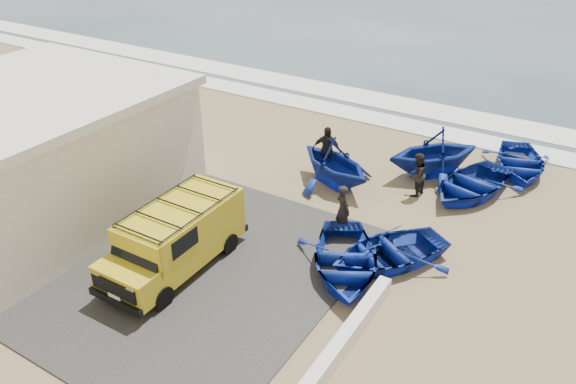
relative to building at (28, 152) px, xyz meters
The scene contains 16 objects.
ground 8.06m from the building, 14.93° to the left, with size 160.00×160.00×0.00m, color #8E7752.
slab 5.90m from the building, ahead, with size 12.00×10.00×0.05m, color #393734.
surf_line 16.02m from the building, 61.82° to the left, with size 180.00×1.60×0.06m, color white.
surf_wash 18.25m from the building, 65.56° to the left, with size 180.00×2.20×0.04m, color white.
building is the anchor object (origin of this frame).
parapet 12.68m from the building, ahead, with size 0.35×6.00×0.55m, color silver.
van 6.76m from the building, ahead, with size 1.97×4.82×2.06m.
boat_near_left 11.43m from the building, 11.54° to the left, with size 2.90×4.06×0.84m, color #132E9A.
boat_near_right 12.58m from the building, 15.72° to the left, with size 2.76×3.87×0.80m, color #132E9A.
boat_mid_left 10.89m from the building, 40.31° to the left, with size 3.09×3.58×1.88m, color #132E9A.
boat_mid_right 15.86m from the building, 34.79° to the left, with size 2.97×4.16×0.86m, color #132E9A.
boat_far_left 14.87m from the building, 40.99° to the left, with size 3.28×3.81×2.01m, color #132E9A.
boat_far_right 18.50m from the building, 40.02° to the left, with size 2.73×3.83×0.79m, color #132E9A.
fisherman_front 10.94m from the building, 22.42° to the left, with size 0.65×0.42×1.77m, color black.
fisherman_middle 13.74m from the building, 35.00° to the left, with size 0.82×0.64×1.68m, color black.
fisherman_back 10.83m from the building, 45.64° to the left, with size 1.16×0.48×1.97m, color black.
Camera 1 is at (9.24, -12.15, 10.41)m, focal length 35.00 mm.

